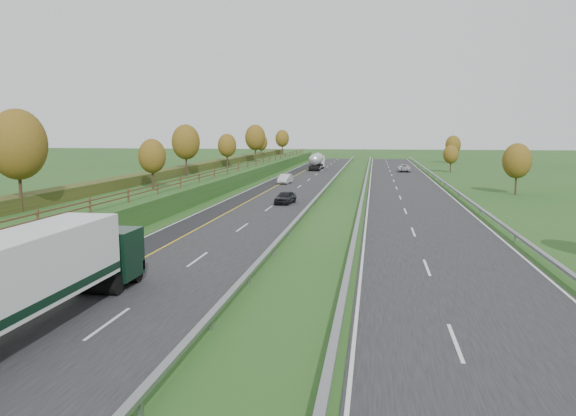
# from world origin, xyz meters

# --- Properties ---
(ground) EXTENTS (400.00, 400.00, 0.00)m
(ground) POSITION_xyz_m (8.00, 55.00, 0.00)
(ground) COLOR #244D1B
(ground) RESTS_ON ground
(near_carriageway) EXTENTS (10.50, 200.00, 0.04)m
(near_carriageway) POSITION_xyz_m (0.00, 60.00, 0.02)
(near_carriageway) COLOR black
(near_carriageway) RESTS_ON ground
(far_carriageway) EXTENTS (10.50, 200.00, 0.04)m
(far_carriageway) POSITION_xyz_m (16.50, 60.00, 0.02)
(far_carriageway) COLOR black
(far_carriageway) RESTS_ON ground
(hard_shoulder) EXTENTS (3.00, 200.00, 0.04)m
(hard_shoulder) POSITION_xyz_m (-3.75, 60.00, 0.02)
(hard_shoulder) COLOR black
(hard_shoulder) RESTS_ON ground
(lane_markings) EXTENTS (26.75, 200.00, 0.01)m
(lane_markings) POSITION_xyz_m (6.40, 59.88, 0.05)
(lane_markings) COLOR silver
(lane_markings) RESTS_ON near_carriageway
(embankment_left) EXTENTS (12.00, 200.00, 2.00)m
(embankment_left) POSITION_xyz_m (-13.00, 60.00, 1.00)
(embankment_left) COLOR #244D1B
(embankment_left) RESTS_ON ground
(hedge_left) EXTENTS (2.20, 180.00, 1.10)m
(hedge_left) POSITION_xyz_m (-15.00, 60.00, 2.55)
(hedge_left) COLOR #303B18
(hedge_left) RESTS_ON embankment_left
(fence_left) EXTENTS (0.12, 189.06, 1.20)m
(fence_left) POSITION_xyz_m (-8.50, 59.59, 2.73)
(fence_left) COLOR #422B19
(fence_left) RESTS_ON embankment_left
(median_barrier_near) EXTENTS (0.32, 200.00, 0.71)m
(median_barrier_near) POSITION_xyz_m (5.70, 60.00, 0.61)
(median_barrier_near) COLOR gray
(median_barrier_near) RESTS_ON ground
(median_barrier_far) EXTENTS (0.32, 200.00, 0.71)m
(median_barrier_far) POSITION_xyz_m (10.80, 60.00, 0.61)
(median_barrier_far) COLOR gray
(median_barrier_far) RESTS_ON ground
(outer_barrier_far) EXTENTS (0.32, 200.00, 0.71)m
(outer_barrier_far) POSITION_xyz_m (22.30, 60.00, 0.62)
(outer_barrier_far) COLOR gray
(outer_barrier_far) RESTS_ON ground
(trees_left) EXTENTS (6.64, 164.30, 7.66)m
(trees_left) POSITION_xyz_m (-12.64, 56.63, 6.37)
(trees_left) COLOR #2D2116
(trees_left) RESTS_ON embankment_left
(trees_far) EXTENTS (8.45, 118.60, 7.12)m
(trees_far) POSITION_xyz_m (29.80, 89.21, 4.25)
(trees_far) COLOR #2D2116
(trees_far) RESTS_ON ground
(box_lorry) EXTENTS (2.58, 16.28, 4.06)m
(box_lorry) POSITION_xyz_m (-1.20, 9.32, 2.33)
(box_lorry) COLOR black
(box_lorry) RESTS_ON near_carriageway
(road_tanker) EXTENTS (2.40, 11.22, 3.46)m
(road_tanker) POSITION_xyz_m (-0.12, 109.11, 1.86)
(road_tanker) COLOR silver
(road_tanker) RESTS_ON near_carriageway
(car_dark_near) EXTENTS (2.23, 4.39, 1.43)m
(car_dark_near) POSITION_xyz_m (2.34, 51.12, 0.76)
(car_dark_near) COLOR black
(car_dark_near) RESTS_ON near_carriageway
(car_silver_mid) EXTENTS (1.92, 4.56, 1.46)m
(car_silver_mid) POSITION_xyz_m (-1.58, 75.63, 0.77)
(car_silver_mid) COLOR silver
(car_silver_mid) RESTS_ON near_carriageway
(car_small_far) EXTENTS (2.34, 5.10, 1.45)m
(car_small_far) POSITION_xyz_m (-1.60, 124.00, 0.76)
(car_small_far) COLOR #111C37
(car_small_far) RESTS_ON near_carriageway
(car_oncoming) EXTENTS (2.66, 5.41, 1.48)m
(car_oncoming) POSITION_xyz_m (17.99, 105.23, 0.78)
(car_oncoming) COLOR silver
(car_oncoming) RESTS_ON far_carriageway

